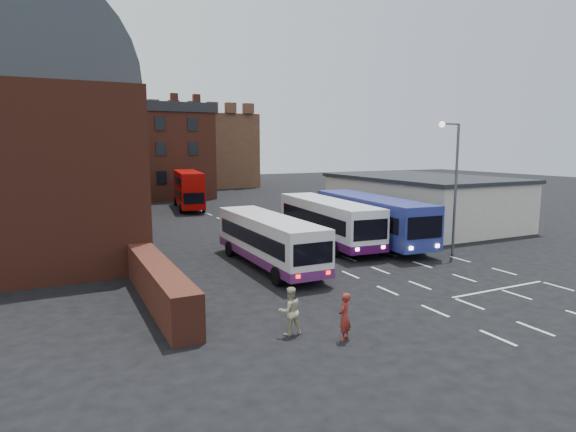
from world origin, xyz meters
name	(u,v)px	position (x,y,z in m)	size (l,w,h in m)	color
ground	(377,286)	(0.00, 0.00, 0.00)	(180.00, 180.00, 0.00)	black
railway_station	(27,135)	(-15.50, 21.00, 7.64)	(12.00, 28.00, 16.00)	#602B1E
forecourt_wall	(159,284)	(-10.20, 2.00, 0.90)	(1.20, 10.00, 1.80)	#602B1E
cream_building	(420,200)	(15.00, 14.00, 2.16)	(10.40, 16.40, 4.25)	beige
brick_terrace	(121,157)	(-6.00, 46.00, 5.50)	(22.00, 10.00, 11.00)	brown
castle_keep	(178,151)	(6.00, 66.00, 6.00)	(22.00, 22.00, 12.00)	brown
bus_white_outbound	(269,237)	(-3.20, 6.01, 1.70)	(2.72, 10.59, 2.88)	silver
bus_white_inbound	(328,219)	(3.01, 9.85, 1.84)	(3.59, 11.61, 3.12)	white
bus_blue	(371,216)	(6.00, 8.86, 1.96)	(3.86, 12.34, 3.31)	navy
bus_red_double	(188,189)	(-0.76, 33.18, 2.19)	(3.85, 10.52, 4.11)	#9C0300
street_lamp	(453,176)	(8.31, 3.63, 5.03)	(1.70, 0.37, 8.33)	#525355
pedestrian_red	(345,317)	(-5.08, -4.88, 0.87)	(0.63, 0.42, 1.74)	maroon
pedestrian_beige	(290,311)	(-6.60, -3.57, 0.90)	(0.88, 0.68, 1.81)	#BDB290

